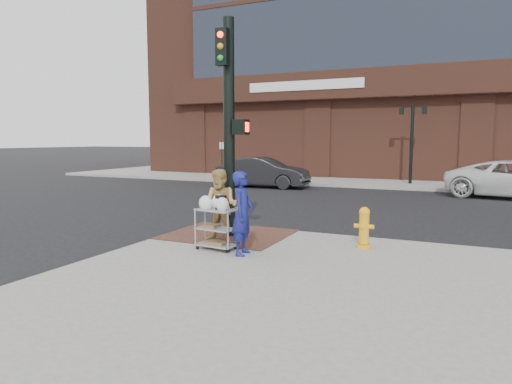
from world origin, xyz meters
The scene contains 13 objects.
ground centered at (0.00, 0.00, 0.00)m, with size 220.00×220.00×0.00m, color black.
brick_curb_ramp centered at (-0.60, 0.90, 0.16)m, with size 2.80×2.40×0.01m, color #4F2B25.
lamp_post centered at (2.00, 16.00, 2.62)m, with size 1.32×0.22×4.00m.
parking_sign centered at (-8.50, 15.00, 1.25)m, with size 0.05×0.05×2.20m, color black.
traffic_signal_pole centered at (-0.48, 0.77, 2.83)m, with size 0.61×0.51×5.00m.
woman_blue centered at (0.56, -0.67, 0.98)m, with size 0.60×0.40×1.66m, color navy.
pedestrian_tan centered at (-0.39, 0.18, 0.96)m, with size 0.79×0.61×1.62m, color tan.
sedan_dark centered at (-4.74, 12.46, 0.76)m, with size 1.61×4.63×1.52m, color black.
utility_cart centered at (-0.12, -0.52, 0.67)m, with size 0.87×0.56×1.14m.
fire_hydrant centered at (2.64, 0.88, 0.60)m, with size 0.41×0.29×0.87m.
newsbox_red centered at (-7.86, 15.34, 0.62)m, with size 0.40×0.36×0.94m, color maroon.
newsbox_yellow centered at (-7.28, 15.09, 0.69)m, with size 0.46×0.41×1.08m, color gold.
newsbox_blue centered at (-6.53, 15.47, 0.72)m, with size 0.48×0.44×1.15m, color #1C1DB9.
Camera 1 is at (4.48, -8.61, 2.43)m, focal length 32.00 mm.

